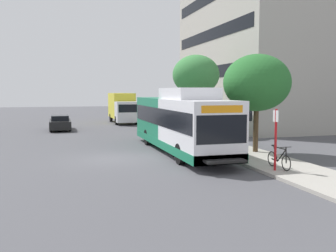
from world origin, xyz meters
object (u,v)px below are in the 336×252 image
at_px(bicycle_parked, 279,159).
at_px(street_tree_near_stop, 257,83).
at_px(box_truck_background, 123,107).
at_px(transit_bus, 180,122).
at_px(bus_stop_sign_pole, 276,135).
at_px(street_tree_mid_block, 196,75).
at_px(parked_car_far_lane, 60,123).

bearing_deg(bicycle_parked, street_tree_near_stop, 73.01).
bearing_deg(box_truck_background, transit_bus, -90.47).
xyz_separation_m(bus_stop_sign_pole, street_tree_mid_block, (1.75, 14.18, 3.09)).
bearing_deg(bicycle_parked, box_truck_background, 94.84).
height_order(bus_stop_sign_pole, street_tree_mid_block, street_tree_mid_block).
relative_size(bicycle_parked, street_tree_near_stop, 0.33).
xyz_separation_m(bus_stop_sign_pole, parked_car_far_lane, (-8.57, 21.04, -0.99)).
relative_size(bicycle_parked, street_tree_mid_block, 0.28).
xyz_separation_m(street_tree_near_stop, box_truck_background, (-3.60, 22.47, -2.19)).
relative_size(bus_stop_sign_pole, bicycle_parked, 1.48).
distance_m(street_tree_near_stop, box_truck_background, 22.86).
xyz_separation_m(bus_stop_sign_pole, street_tree_near_stop, (1.71, 4.65, 2.28)).
bearing_deg(transit_bus, bicycle_parked, -68.76).
relative_size(transit_bus, street_tree_mid_block, 1.98).
relative_size(transit_bus, street_tree_near_stop, 2.29).
distance_m(transit_bus, box_truck_background, 20.55).
xyz_separation_m(parked_car_far_lane, box_truck_background, (6.67, 6.08, 1.08)).
distance_m(transit_bus, parked_car_far_lane, 15.90).
height_order(street_tree_mid_block, parked_car_far_lane, street_tree_mid_block).
distance_m(bus_stop_sign_pole, street_tree_near_stop, 5.45).
bearing_deg(transit_bus, street_tree_mid_block, 63.34).
height_order(transit_bus, street_tree_mid_block, street_tree_mid_block).
bearing_deg(box_truck_background, bicycle_parked, -85.16).
bearing_deg(parked_car_far_lane, street_tree_mid_block, -33.63).
bearing_deg(street_tree_mid_block, bus_stop_sign_pole, -97.05).
distance_m(street_tree_mid_block, box_truck_background, 13.78).
height_order(bicycle_parked, parked_car_far_lane, parked_car_far_lane).
height_order(street_tree_near_stop, box_truck_background, street_tree_near_stop).
bearing_deg(transit_bus, parked_car_far_lane, 114.18).
bearing_deg(box_truck_background, bus_stop_sign_pole, -85.99).
relative_size(street_tree_near_stop, parked_car_far_lane, 1.19).
bearing_deg(street_tree_near_stop, bus_stop_sign_pole, -110.16).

